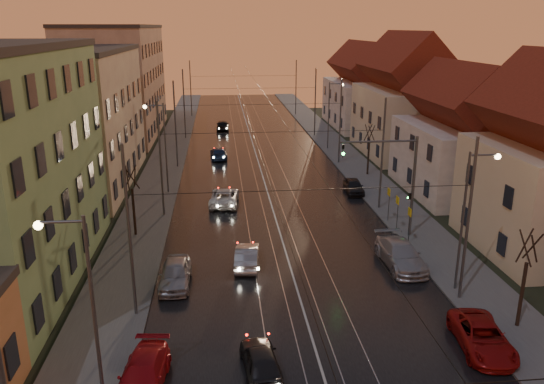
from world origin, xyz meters
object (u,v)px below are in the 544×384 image
object	(u,v)px
driving_car_0	(261,360)
driving_car_1	(247,256)
driving_car_2	(224,197)
parked_right_0	(482,337)
street_lamp_1	(469,208)
traffic_light_mast	(400,174)
street_lamp_0	(84,297)
parked_left_3	(175,274)
parked_right_1	(400,254)
street_lamp_2	(161,139)
parked_left_2	(143,375)
driving_car_3	(219,153)
driving_car_4	(223,125)
parked_right_2	(354,186)
street_lamp_3	(331,109)

from	to	relation	value
driving_car_0	driving_car_1	xyz separation A→B (m)	(-0.02, 10.71, 0.02)
driving_car_2	parked_right_0	size ratio (longest dim) A/B	1.07
street_lamp_1	driving_car_2	size ratio (longest dim) A/B	1.65
traffic_light_mast	driving_car_0	distance (m)	18.25
street_lamp_0	street_lamp_1	distance (m)	19.89
street_lamp_1	traffic_light_mast	bearing A→B (deg)	97.91
driving_car_1	parked_left_3	xyz separation A→B (m)	(-4.20, -2.16, 0.07)
parked_right_1	parked_right_0	bearing A→B (deg)	-86.74
street_lamp_2	parked_left_2	size ratio (longest dim) A/B	1.84
driving_car_2	parked_left_2	distance (m)	23.54
street_lamp_2	parked_right_1	xyz separation A→B (m)	(15.91, -16.51, -4.13)
street_lamp_1	driving_car_2	world-z (taller)	street_lamp_1
driving_car_3	parked_left_2	world-z (taller)	parked_left_2
street_lamp_2	traffic_light_mast	distance (m)	20.89
street_lamp_0	driving_car_2	world-z (taller)	street_lamp_0
street_lamp_0	parked_right_1	bearing A→B (deg)	35.85
driving_car_0	driving_car_4	distance (m)	55.82
parked_right_2	street_lamp_0	bearing A→B (deg)	-119.26
street_lamp_1	driving_car_2	bearing A→B (deg)	128.32
street_lamp_3	driving_car_4	xyz separation A→B (m)	(-12.77, 13.50, -4.15)
driving_car_2	parked_right_2	distance (m)	11.65
parked_right_2	parked_right_1	bearing A→B (deg)	-90.06
street_lamp_3	street_lamp_0	bearing A→B (deg)	-112.48
parked_left_2	parked_right_2	size ratio (longest dim) A/B	1.17
street_lamp_2	parked_left_2	bearing A→B (deg)	-86.54
parked_left_3	parked_right_2	world-z (taller)	parked_left_3
driving_car_2	parked_left_2	world-z (taller)	driving_car_2
street_lamp_3	parked_right_1	bearing A→B (deg)	-94.05
street_lamp_3	traffic_light_mast	bearing A→B (deg)	-92.27
street_lamp_3	driving_car_1	size ratio (longest dim) A/B	2.03
street_lamp_0	street_lamp_3	size ratio (longest dim) A/B	1.00
driving_car_3	traffic_light_mast	bearing A→B (deg)	113.63
street_lamp_1	street_lamp_2	distance (m)	27.05
parked_left_2	driving_car_0	bearing A→B (deg)	12.51
street_lamp_1	driving_car_4	size ratio (longest dim) A/B	1.86
parked_right_1	driving_car_0	bearing A→B (deg)	-135.66
street_lamp_1	parked_left_3	world-z (taller)	street_lamp_1
driving_car_0	parked_left_3	size ratio (longest dim) A/B	0.88
traffic_light_mast	parked_right_2	xyz separation A→B (m)	(-0.39, 10.48, -3.97)
traffic_light_mast	driving_car_4	world-z (taller)	traffic_light_mast
driving_car_4	parked_left_3	xyz separation A→B (m)	(-3.17, -47.26, -0.02)
street_lamp_1	parked_right_0	xyz separation A→B (m)	(-1.50, -5.52, -4.26)
parked_left_3	street_lamp_1	bearing A→B (deg)	-7.05
street_lamp_0	street_lamp_1	size ratio (longest dim) A/B	1.00
street_lamp_0	parked_right_2	xyz separation A→B (m)	(16.70, 26.47, -4.25)
driving_car_1	parked_left_2	world-z (taller)	driving_car_1
street_lamp_3	driving_car_3	world-z (taller)	street_lamp_3
street_lamp_0	parked_right_2	world-z (taller)	street_lamp_0
parked_left_2	driving_car_4	bearing A→B (deg)	92.24
street_lamp_2	driving_car_4	bearing A→B (deg)	79.56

